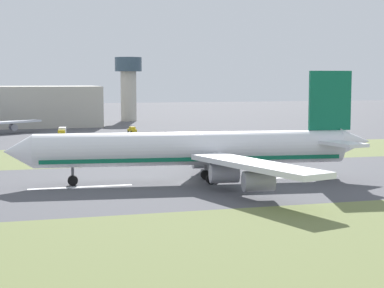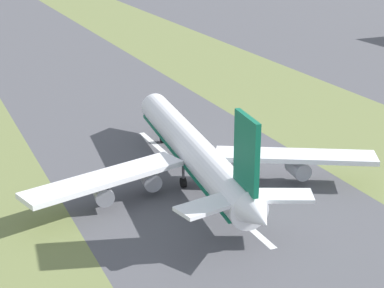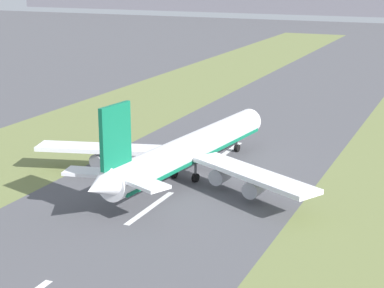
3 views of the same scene
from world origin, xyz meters
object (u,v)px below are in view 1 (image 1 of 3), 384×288
at_px(apron_car, 132,130).
at_px(service_truck, 62,132).
at_px(control_tower, 128,82).
at_px(airplane_main_jet, 202,149).

bearing_deg(apron_car, service_truck, 114.77).
relative_size(service_truck, apron_car, 1.34).
relative_size(control_tower, service_truck, 4.54).
distance_m(airplane_main_jet, apron_car, 112.66).
height_order(service_truck, apron_car, service_truck).
bearing_deg(apron_car, control_tower, -9.33).
bearing_deg(service_truck, airplane_main_jet, -170.41).
distance_m(airplane_main_jet, control_tower, 175.90).
bearing_deg(control_tower, apron_car, 170.67).
bearing_deg(service_truck, control_tower, -25.62).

